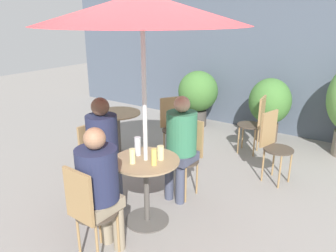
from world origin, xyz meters
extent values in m
plane|color=gray|center=(0.00, 0.00, 0.00)|extent=(20.00, 20.00, 0.00)
cube|color=#4C5666|center=(0.00, 3.75, 1.50)|extent=(10.00, 0.06, 3.00)
cylinder|color=#514C47|center=(-0.21, 0.12, 0.01)|extent=(0.47, 0.47, 0.01)
cylinder|color=#514C47|center=(-0.21, 0.12, 0.36)|extent=(0.06, 0.06, 0.69)
cylinder|color=#997F5B|center=(-0.21, 0.12, 0.71)|extent=(0.69, 0.69, 0.02)
cylinder|color=#514C47|center=(-1.61, 1.21, 0.01)|extent=(0.47, 0.47, 0.01)
cylinder|color=#514C47|center=(-1.61, 1.21, 0.36)|extent=(0.06, 0.06, 0.69)
cylinder|color=#997F5B|center=(-1.61, 1.21, 0.71)|extent=(0.69, 0.69, 0.02)
cylinder|color=#42382D|center=(-0.18, 0.79, 0.46)|extent=(0.38, 0.38, 0.02)
cylinder|color=#9E7A4C|center=(-0.05, 0.91, 0.23)|extent=(0.02, 0.02, 0.45)
cylinder|color=#9E7A4C|center=(-0.30, 0.92, 0.23)|extent=(0.02, 0.02, 0.45)
cylinder|color=#9E7A4C|center=(-0.06, 0.66, 0.23)|extent=(0.02, 0.02, 0.45)
cylinder|color=#9E7A4C|center=(-0.31, 0.67, 0.23)|extent=(0.02, 0.02, 0.45)
cube|color=#9E7A4C|center=(-0.18, 0.97, 0.71)|extent=(0.33, 0.04, 0.46)
cylinder|color=#42382D|center=(-0.89, 0.14, 0.46)|extent=(0.38, 0.38, 0.02)
cylinder|color=#9E7A4C|center=(-1.01, 0.28, 0.23)|extent=(0.02, 0.02, 0.45)
cylinder|color=#9E7A4C|center=(-1.02, 0.03, 0.23)|extent=(0.02, 0.02, 0.45)
cylinder|color=#9E7A4C|center=(-0.76, 0.26, 0.23)|extent=(0.02, 0.02, 0.45)
cylinder|color=#9E7A4C|center=(-0.77, 0.01, 0.23)|extent=(0.02, 0.02, 0.45)
cube|color=#9E7A4C|center=(-1.06, 0.15, 0.71)|extent=(0.04, 0.33, 0.46)
cylinder|color=#42382D|center=(-0.24, -0.56, 0.46)|extent=(0.38, 0.38, 0.02)
cylinder|color=#9E7A4C|center=(-0.37, -0.68, 0.23)|extent=(0.02, 0.02, 0.45)
cylinder|color=#9E7A4C|center=(-0.12, -0.69, 0.23)|extent=(0.02, 0.02, 0.45)
cylinder|color=#9E7A4C|center=(-0.36, -0.43, 0.23)|extent=(0.02, 0.02, 0.45)
cylinder|color=#9E7A4C|center=(-0.11, -0.44, 0.23)|extent=(0.02, 0.02, 0.45)
cube|color=#9E7A4C|center=(-0.25, -0.74, 0.71)|extent=(0.33, 0.04, 0.46)
cylinder|color=#42382D|center=(-0.85, 1.64, 0.46)|extent=(0.38, 0.38, 0.02)
cylinder|color=#9E7A4C|center=(-0.89, 1.81, 0.23)|extent=(0.02, 0.02, 0.45)
cylinder|color=#9E7A4C|center=(-1.03, 1.60, 0.23)|extent=(0.02, 0.02, 0.45)
cylinder|color=#9E7A4C|center=(-0.68, 1.67, 0.23)|extent=(0.02, 0.02, 0.45)
cylinder|color=#9E7A4C|center=(-0.82, 1.46, 0.23)|extent=(0.02, 0.02, 0.45)
cube|color=#9E7A4C|center=(-1.00, 1.73, 0.71)|extent=(0.20, 0.29, 0.46)
cylinder|color=#42382D|center=(0.66, 1.78, 0.46)|extent=(0.38, 0.38, 0.02)
cylinder|color=#9E7A4C|center=(0.57, 1.93, 0.23)|extent=(0.02, 0.02, 0.45)
cylinder|color=#9E7A4C|center=(0.51, 1.69, 0.23)|extent=(0.02, 0.02, 0.45)
cylinder|color=#9E7A4C|center=(0.82, 1.87, 0.23)|extent=(0.02, 0.02, 0.45)
cylinder|color=#9E7A4C|center=(0.75, 1.62, 0.23)|extent=(0.02, 0.02, 0.45)
cube|color=#9E7A4C|center=(0.50, 1.82, 0.71)|extent=(0.11, 0.32, 0.46)
cylinder|color=#42382D|center=(-0.01, 2.51, 0.46)|extent=(0.38, 0.38, 0.02)
cylinder|color=#9E7A4C|center=(0.12, 2.41, 0.23)|extent=(0.02, 0.02, 0.45)
cylinder|color=#9E7A4C|center=(0.09, 2.65, 0.23)|extent=(0.02, 0.02, 0.45)
cylinder|color=#9E7A4C|center=(-0.12, 2.38, 0.23)|extent=(0.02, 0.02, 0.45)
cylinder|color=#9E7A4C|center=(-0.15, 2.62, 0.23)|extent=(0.02, 0.02, 0.45)
cube|color=#9E7A4C|center=(0.16, 2.54, 0.71)|extent=(0.07, 0.33, 0.46)
cylinder|color=#42475B|center=(-0.27, 0.62, 0.22)|extent=(0.11, 0.11, 0.45)
cylinder|color=#42475B|center=(-0.11, 0.62, 0.22)|extent=(0.11, 0.11, 0.45)
cube|color=#42475B|center=(-0.18, 0.75, 0.53)|extent=(0.32, 0.35, 0.11)
cylinder|color=#337551|center=(-0.18, 0.75, 0.83)|extent=(0.36, 0.36, 0.50)
sphere|color=tan|center=(-0.18, 0.75, 1.17)|extent=(0.19, 0.19, 0.19)
cylinder|color=#42475B|center=(-0.72, 0.06, 0.22)|extent=(0.10, 0.10, 0.45)
cylinder|color=#42475B|center=(-0.72, 0.22, 0.22)|extent=(0.10, 0.10, 0.45)
cube|color=#42475B|center=(-0.85, 0.14, 0.53)|extent=(0.34, 0.31, 0.10)
cylinder|color=#232847|center=(-0.85, 0.14, 0.83)|extent=(0.35, 0.35, 0.50)
sphere|color=brown|center=(-0.85, 0.14, 1.18)|extent=(0.20, 0.20, 0.20)
cylinder|color=gray|center=(-0.15, -0.39, 0.22)|extent=(0.11, 0.11, 0.45)
cylinder|color=gray|center=(-0.32, -0.38, 0.22)|extent=(0.11, 0.11, 0.45)
cube|color=gray|center=(-0.24, -0.52, 0.53)|extent=(0.32, 0.36, 0.11)
cylinder|color=#232847|center=(-0.24, -0.52, 0.82)|extent=(0.36, 0.36, 0.47)
sphere|color=#9E7051|center=(-0.24, -0.52, 1.15)|extent=(0.19, 0.19, 0.19)
cylinder|color=#DBC65B|center=(-0.07, 0.07, 0.81)|extent=(0.06, 0.06, 0.17)
cylinder|color=beige|center=(-0.10, 0.21, 0.79)|extent=(0.07, 0.07, 0.14)
cylinder|color=silver|center=(-0.35, 0.16, 0.82)|extent=(0.07, 0.07, 0.20)
cylinder|color=beige|center=(-0.27, -0.02, 0.80)|extent=(0.06, 0.06, 0.15)
cylinder|color=#47423D|center=(-1.36, 3.23, 0.16)|extent=(0.36, 0.36, 0.31)
ellipsoid|color=#427533|center=(-1.36, 3.23, 0.71)|extent=(0.77, 0.77, 0.79)
cylinder|color=brown|center=(0.06, 3.21, 0.16)|extent=(0.36, 0.36, 0.32)
ellipsoid|color=#427533|center=(0.06, 3.21, 0.72)|extent=(0.71, 0.71, 0.79)
cylinder|color=silver|center=(-0.21, 0.12, 1.16)|extent=(0.04, 0.04, 2.31)
cone|color=#B72D33|center=(-0.21, 0.12, 2.17)|extent=(1.93, 1.93, 0.28)
camera|label=1|loc=(1.69, -2.27, 2.12)|focal=35.00mm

